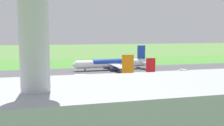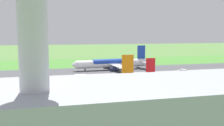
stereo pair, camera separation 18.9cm
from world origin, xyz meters
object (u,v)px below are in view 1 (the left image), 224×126
(airliner_main, at_px, (113,63))
(service_car_followme, at_px, (215,71))
(airliner_parked_far, at_px, (83,81))
(airliner_parked_mid, at_px, (183,76))
(no_stopping_sign, at_px, (94,61))
(traffic_cone_orange, at_px, (88,63))
(service_truck_baggage, at_px, (182,71))

(airliner_main, xyz_separation_m, service_car_followme, (-57.70, 27.90, -3.51))
(airliner_main, height_order, service_car_followme, airliner_main)
(airliner_main, bearing_deg, service_car_followme, 154.20)
(airliner_parked_far, bearing_deg, airliner_parked_mid, -176.17)
(airliner_parked_mid, relative_size, no_stopping_sign, 17.11)
(airliner_main, relative_size, traffic_cone_orange, 98.42)
(airliner_main, height_order, traffic_cone_orange, airliner_main)
(service_truck_baggage, bearing_deg, airliner_parked_far, 25.42)
(airliner_parked_mid, height_order, service_car_followme, airliner_parked_mid)
(airliner_parked_far, height_order, traffic_cone_orange, airliner_parked_far)
(service_truck_baggage, bearing_deg, no_stopping_sign, -59.53)
(airliner_main, distance_m, no_stopping_sign, 42.96)
(service_truck_baggage, xyz_separation_m, service_car_followme, (-21.55, 1.61, -0.56))
(airliner_parked_mid, distance_m, traffic_cone_orange, 98.56)
(traffic_cone_orange, bearing_deg, airliner_parked_far, 79.34)
(airliner_parked_mid, xyz_separation_m, service_car_followme, (-36.87, -25.63, -2.57))
(traffic_cone_orange, bearing_deg, airliner_parked_mid, 108.12)
(service_car_followme, bearing_deg, traffic_cone_orange, -45.21)
(airliner_parked_far, bearing_deg, no_stopping_sign, -103.37)
(service_truck_baggage, distance_m, no_stopping_sign, 79.97)
(airliner_parked_mid, bearing_deg, airliner_parked_far, 3.83)
(airliner_main, bearing_deg, airliner_parked_far, 63.73)
(no_stopping_sign, distance_m, traffic_cone_orange, 6.09)
(airliner_parked_far, xyz_separation_m, traffic_cone_orange, (-18.24, -96.89, -3.76))
(service_car_followme, relative_size, traffic_cone_orange, 7.86)
(airliner_parked_mid, height_order, traffic_cone_orange, airliner_parked_mid)
(airliner_main, distance_m, traffic_cone_orange, 41.48)
(service_car_followme, bearing_deg, service_truck_baggage, -4.26)
(airliner_main, distance_m, service_truck_baggage, 44.80)
(service_car_followme, bearing_deg, airliner_main, -25.80)
(traffic_cone_orange, bearing_deg, airliner_main, 103.73)
(service_truck_baggage, height_order, traffic_cone_orange, service_truck_baggage)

